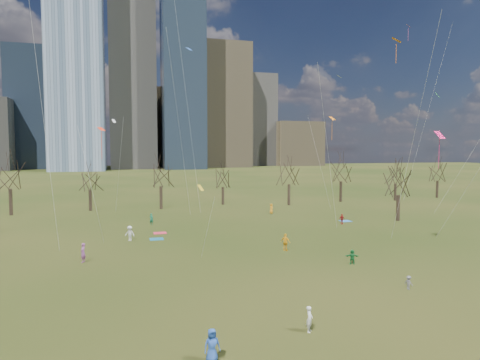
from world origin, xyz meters
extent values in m
plane|color=black|center=(0.00, 0.00, 0.00)|extent=(500.00, 500.00, 0.00)
cube|color=slate|center=(-35.00, 190.00, 59.00)|extent=(26.00, 26.00, 118.00)
cube|color=slate|center=(-8.00, 205.00, 47.50)|extent=(24.00, 24.00, 95.00)
cube|color=#384C66|center=(18.00, 195.00, 52.50)|extent=(22.00, 22.00, 105.00)
cube|color=#726347|center=(45.00, 215.00, 36.00)|extent=(28.00, 28.00, 72.00)
cube|color=#384C66|center=(-60.00, 220.00, 32.50)|extent=(25.00, 25.00, 65.00)
cube|color=slate|center=(70.00, 230.00, 29.00)|extent=(22.00, 22.00, 58.00)
cube|color=#726347|center=(5.00, 240.00, 24.00)|extent=(30.00, 30.00, 48.00)
cube|color=#726347|center=(95.00, 225.00, 14.00)|extent=(30.00, 28.00, 28.00)
cylinder|color=black|center=(-31.00, 39.00, 2.14)|extent=(0.55, 0.55, 4.28)
cylinder|color=black|center=(-19.00, 41.00, 1.80)|extent=(0.52, 0.52, 3.60)
cylinder|color=black|center=(-7.00, 40.00, 2.02)|extent=(0.54, 0.54, 4.05)
cylinder|color=black|center=(5.00, 43.00, 1.69)|extent=(0.51, 0.51, 3.38)
cylinder|color=black|center=(17.00, 39.00, 1.98)|extent=(0.54, 0.54, 3.96)
cylinder|color=black|center=(29.00, 41.00, 2.07)|extent=(0.54, 0.54, 4.14)
cylinder|color=black|center=(41.00, 40.00, 1.75)|extent=(0.52, 0.52, 3.51)
cylinder|color=black|center=(53.00, 42.00, 1.87)|extent=(0.53, 0.53, 3.74)
cylinder|color=black|center=(26.00, 18.00, 1.91)|extent=(0.53, 0.53, 3.83)
cube|color=#186B95|center=(-9.68, 14.13, 0.01)|extent=(1.60, 1.50, 0.03)
cube|color=blue|center=(18.29, 19.74, 0.01)|extent=(1.60, 1.50, 0.03)
cube|color=#CF2944|center=(-8.98, 17.73, 0.01)|extent=(1.60, 1.50, 0.03)
imported|color=#254DA2|center=(-9.15, -16.36, 0.86)|extent=(0.89, 0.63, 1.71)
imported|color=white|center=(-2.95, -14.35, 0.76)|extent=(0.61, 0.67, 1.52)
imported|color=slate|center=(7.50, -9.37, 0.53)|extent=(0.58, 0.77, 1.05)
imported|color=yellow|center=(2.96, 4.68, 0.91)|extent=(1.05, 1.09, 1.83)
imported|color=#186F33|center=(7.04, -1.81, 0.69)|extent=(1.33, 0.78, 1.37)
imported|color=#954A91|center=(-17.13, 5.40, 0.92)|extent=(0.63, 0.78, 1.84)
imported|color=silver|center=(-12.75, 14.07, 0.88)|extent=(1.30, 1.09, 1.75)
imported|color=#A11718|center=(16.53, 17.56, 0.72)|extent=(0.87, 0.41, 1.45)
imported|color=orange|center=(10.15, 29.65, 0.83)|extent=(0.54, 0.81, 1.65)
imported|color=#176A4A|center=(-9.66, 24.19, 0.80)|extent=(0.70, 0.65, 1.60)
plane|color=#FD3515|center=(-15.32, 7.36, 12.62)|extent=(1.04, 1.02, 0.36)
cylinder|color=silver|center=(-16.13, 4.38, 7.01)|extent=(1.63, 5.98, 11.23)
cylinder|color=#FD3515|center=(-15.32, 7.36, 11.04)|extent=(0.04, 0.04, 2.70)
plane|color=yellow|center=(11.03, 8.72, 19.06)|extent=(0.89, 0.90, 0.45)
cylinder|color=silver|center=(8.06, 5.36, 10.23)|extent=(5.98, 6.75, 17.67)
plane|color=#F91B69|center=(18.57, 0.98, 12.14)|extent=(1.33, 1.06, 0.83)
cylinder|color=silver|center=(17.97, -3.46, 6.77)|extent=(1.23, 8.89, 10.75)
cylinder|color=#F91B69|center=(18.57, 0.98, 10.21)|extent=(0.04, 0.04, 3.15)
cylinder|color=silver|center=(-19.85, 2.14, 15.69)|extent=(1.50, 5.57, 28.59)
cylinder|color=silver|center=(-4.97, 22.52, 19.30)|extent=(4.88, 4.41, 35.80)
plane|color=green|center=(29.85, 14.96, 18.22)|extent=(1.02, 0.99, 0.65)
cylinder|color=silver|center=(33.24, 12.27, 9.81)|extent=(6.80, 5.39, 16.83)
plane|color=#3677E9|center=(-4.19, 23.69, 24.59)|extent=(1.24, 1.20, 0.50)
cylinder|color=silver|center=(-6.24, 18.71, 12.99)|extent=(4.13, 9.98, 23.19)
plane|color=orange|center=(17.61, 23.07, 15.36)|extent=(1.21, 1.10, 0.57)
cylinder|color=silver|center=(14.77, 21.24, 8.38)|extent=(5.69, 3.67, 13.97)
cylinder|color=orange|center=(17.61, 23.07, 13.56)|extent=(0.04, 0.04, 3.00)
plane|color=yellow|center=(-7.03, -1.19, 7.40)|extent=(0.76, 0.77, 0.51)
cylinder|color=silver|center=(-7.20, -4.90, 4.40)|extent=(0.36, 7.44, 6.02)
plane|color=#DB508F|center=(35.77, 30.05, 32.41)|extent=(1.09, 1.09, 0.58)
cylinder|color=silver|center=(38.71, 28.07, 16.91)|extent=(5.91, 3.99, 31.02)
cylinder|color=#DB508F|center=(35.77, 30.05, 30.95)|extent=(0.04, 0.04, 2.40)
plane|color=silver|center=(-14.57, 29.34, 14.80)|extent=(0.79, 0.73, 0.52)
cylinder|color=silver|center=(-13.88, 24.81, 8.10)|extent=(1.40, 9.08, 13.41)
plane|color=orange|center=(13.64, 1.74, 21.67)|extent=(1.27, 1.33, 0.54)
cylinder|color=silver|center=(12.42, -2.92, 11.54)|extent=(2.47, 9.33, 20.28)
cylinder|color=orange|center=(13.64, 1.74, 20.36)|extent=(0.04, 0.04, 2.01)
camera|label=1|loc=(-13.22, -36.71, 10.66)|focal=32.00mm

